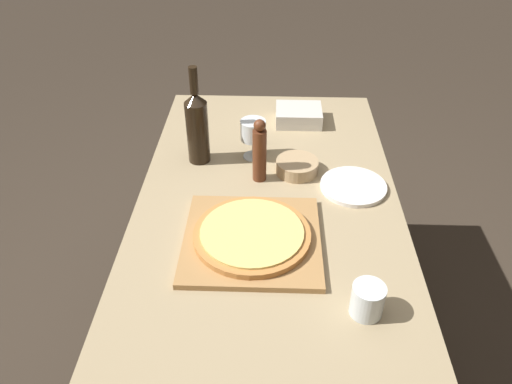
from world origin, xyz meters
name	(u,v)px	position (x,y,z in m)	size (l,w,h in m)	color
ground_plane	(265,350)	(0.00, 0.00, 0.00)	(12.00, 12.00, 0.00)	#382D23
dining_table	(268,225)	(0.00, 0.00, 0.67)	(0.82, 1.45, 0.77)	#9E8966
cutting_board	(252,240)	(-0.04, -0.19, 0.78)	(0.38, 0.37, 0.02)	#A87A47
pizza	(252,234)	(-0.04, -0.19, 0.80)	(0.33, 0.33, 0.02)	#BC7A3D
wine_bottle	(197,126)	(-0.24, 0.22, 0.90)	(0.07, 0.07, 0.34)	black
pepper_mill	(260,152)	(-0.03, 0.11, 0.87)	(0.04, 0.04, 0.22)	#5B2D19
wine_glass	(253,131)	(-0.06, 0.25, 0.87)	(0.09, 0.09, 0.14)	silver
small_bowl	(297,166)	(0.09, 0.16, 0.79)	(0.14, 0.14, 0.04)	tan
drinking_tumbler	(367,300)	(0.24, -0.43, 0.81)	(0.08, 0.08, 0.08)	silver
dinner_plate	(353,186)	(0.27, 0.07, 0.78)	(0.21, 0.21, 0.01)	white
food_container	(299,115)	(0.11, 0.51, 0.80)	(0.18, 0.15, 0.06)	beige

